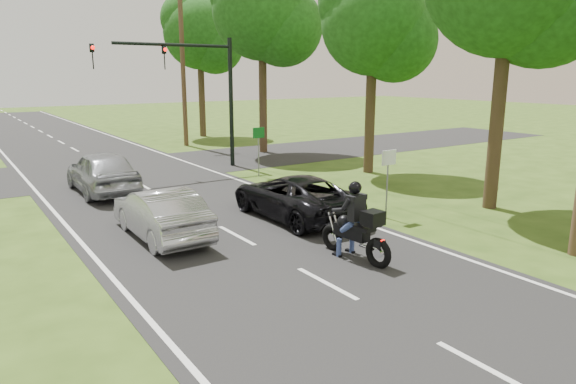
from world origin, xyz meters
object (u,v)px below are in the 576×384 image
(traffic_signal, at_px, (194,79))
(sign_green, at_px, (259,140))
(motorcycle_rider, at_px, (357,229))
(silver_suv, at_px, (102,172))
(sign_white, at_px, (388,167))
(silver_sedan, at_px, (161,213))
(dark_suv, at_px, (294,196))
(utility_pole_far, at_px, (183,62))

(traffic_signal, xyz_separation_m, sign_green, (1.56, -3.02, -2.54))
(motorcycle_rider, bearing_deg, sign_green, 66.89)
(silver_suv, height_order, traffic_signal, traffic_signal)
(silver_suv, xyz_separation_m, sign_white, (6.32, -8.47, 0.78))
(traffic_signal, bearing_deg, silver_suv, -152.80)
(motorcycle_rider, height_order, traffic_signal, traffic_signal)
(silver_sedan, bearing_deg, dark_suv, 176.18)
(traffic_signal, xyz_separation_m, sign_white, (1.36, -11.02, -2.54))
(traffic_signal, relative_size, sign_white, 3.00)
(sign_green, bearing_deg, silver_suv, 175.87)
(sign_white, xyz_separation_m, sign_green, (0.20, 8.00, 0.00))
(dark_suv, distance_m, silver_suv, 7.85)
(motorcycle_rider, height_order, silver_sedan, motorcycle_rider)
(silver_sedan, distance_m, sign_green, 8.99)
(dark_suv, bearing_deg, silver_sedan, -4.14)
(sign_green, bearing_deg, traffic_signal, 117.38)
(silver_sedan, distance_m, traffic_signal, 10.90)
(traffic_signal, bearing_deg, sign_white, -82.95)
(silver_sedan, bearing_deg, sign_white, 162.81)
(motorcycle_rider, bearing_deg, silver_sedan, 123.13)
(dark_suv, distance_m, silver_sedan, 4.17)
(silver_sedan, bearing_deg, motorcycle_rider, 128.12)
(dark_suv, relative_size, silver_sedan, 1.15)
(silver_suv, relative_size, traffic_signal, 0.74)
(traffic_signal, height_order, sign_green, traffic_signal)
(silver_suv, bearing_deg, dark_suv, 121.38)
(dark_suv, relative_size, sign_green, 2.24)
(sign_white, distance_m, sign_green, 8.00)
(silver_sedan, xyz_separation_m, silver_suv, (0.14, 6.45, 0.12))
(dark_suv, bearing_deg, utility_pole_far, -102.52)
(silver_sedan, relative_size, silver_suv, 0.88)
(traffic_signal, bearing_deg, silver_sedan, -119.52)
(silver_suv, height_order, sign_green, sign_green)
(silver_sedan, xyz_separation_m, sign_green, (6.66, 5.98, 0.91))
(silver_sedan, xyz_separation_m, sign_white, (6.46, -2.02, 0.91))
(dark_suv, height_order, silver_sedan, silver_sedan)
(sign_white, bearing_deg, silver_sedan, 162.63)
(motorcycle_rider, relative_size, silver_sedan, 0.54)
(dark_suv, relative_size, traffic_signal, 0.75)
(dark_suv, relative_size, utility_pole_far, 0.48)
(utility_pole_far, bearing_deg, dark_suv, -102.38)
(silver_suv, relative_size, utility_pole_far, 0.47)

